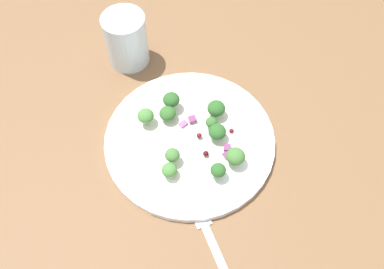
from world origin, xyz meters
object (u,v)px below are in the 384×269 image
Objects in this scene: broccoli_floret_2 at (167,115)px; fork at (217,255)px; plate at (192,140)px; water_glass at (126,40)px; broccoli_floret_1 at (236,157)px; broccoli_floret_0 at (172,155)px.

broccoli_floret_2 is 23.82cm from fork.
plate is 10.05× the size of broccoli_floret_2.
plate is at bearing 57.05° from water_glass.
broccoli_floret_2 is 16.95cm from water_glass.
broccoli_floret_1 reaches higher than broccoli_floret_2.
broccoli_floret_0 is at bearing 32.54° from broccoli_floret_2.
broccoli_floret_0 is at bearing -11.96° from plate.
fork is (10.42, 12.12, -2.97)cm from broccoli_floret_0.
water_glass is (-12.03, -18.56, 4.15)cm from plate.
broccoli_floret_1 is 0.30× the size of water_glass.
broccoli_floret_0 is (5.00, -1.06, 2.36)cm from plate.
broccoli_floret_2 is at bearing -101.75° from broccoli_floret_1.
water_glass is (-27.45, -29.63, 4.76)cm from fork.
water_glass is at bearing -132.81° from fork.
broccoli_floret_0 is 0.84× the size of broccoli_floret_2.
broccoli_floret_2 is at bearing -107.47° from plate.
broccoli_floret_0 is 7.91cm from broccoli_floret_2.
water_glass is at bearing -122.95° from plate.
broccoli_floret_1 is 29.61cm from water_glass.
fork is at bearing 43.78° from broccoli_floret_2.
water_glass is at bearing -116.34° from broccoli_floret_1.
water_glass is at bearing -128.02° from broccoli_floret_2.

